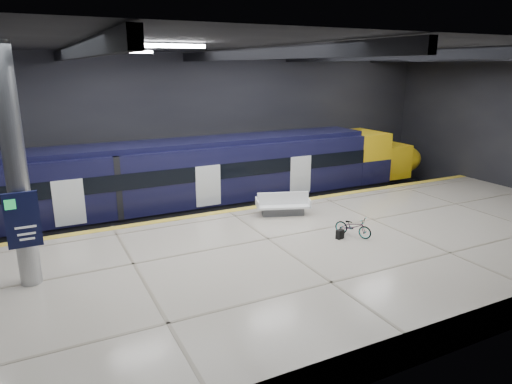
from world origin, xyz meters
TOP-DOWN VIEW (x-y plane):
  - ground at (0.00, 0.00)m, footprint 30.00×30.00m
  - room_shell at (-0.00, 0.00)m, footprint 30.10×16.10m
  - platform at (0.00, -2.50)m, footprint 30.00×11.00m
  - safety_strip at (0.00, 2.75)m, footprint 30.00×0.40m
  - rails at (0.00, 5.50)m, footprint 30.00×1.52m
  - train at (-1.64, 5.50)m, footprint 29.40×2.84m
  - bench at (1.90, 1.23)m, footprint 2.48×1.66m
  - bicycle at (2.99, -2.20)m, footprint 1.12×1.53m
  - pannier_bag at (2.39, -2.20)m, footprint 0.33×0.24m
  - info_column at (-8.00, -1.03)m, footprint 0.90×0.78m

SIDE VIEW (x-z plane):
  - ground at x=0.00m, z-range 0.00..0.00m
  - rails at x=0.00m, z-range 0.00..0.16m
  - platform at x=0.00m, z-range 0.00..1.10m
  - safety_strip at x=0.00m, z-range 1.10..1.11m
  - pannier_bag at x=2.39m, z-range 1.10..1.45m
  - bench at x=1.90m, z-range 0.95..1.96m
  - bicycle at x=2.99m, z-range 1.10..1.87m
  - train at x=-1.64m, z-range 0.16..3.95m
  - info_column at x=-8.00m, z-range 1.01..7.91m
  - room_shell at x=0.00m, z-range 1.69..9.74m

